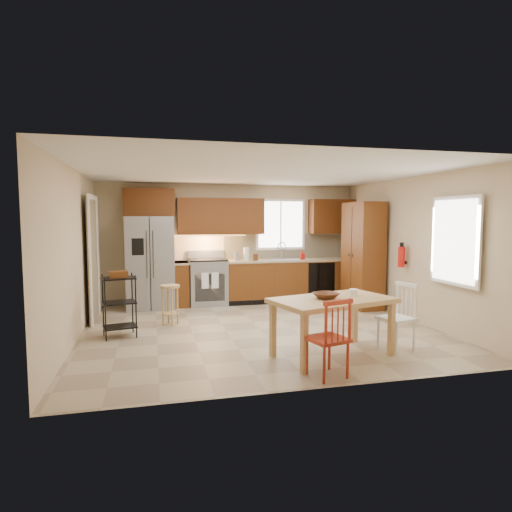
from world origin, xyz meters
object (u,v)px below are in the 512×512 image
at_px(soap_bottle, 302,255).
at_px(utility_cart, 119,306).
at_px(range_stove, 208,282).
at_px(dining_table, 332,328).
at_px(pantry, 363,255).
at_px(table_bowl, 326,299).
at_px(chair_red, 327,337).
at_px(refrigerator, 150,262).
at_px(fire_extinguisher, 401,257).
at_px(table_jar, 353,294).
at_px(chair_white, 396,317).
at_px(bar_stool, 170,305).

bearing_deg(soap_bottle, utility_cart, -150.73).
xyz_separation_m(range_stove, dining_table, (1.13, -3.72, -0.09)).
bearing_deg(soap_bottle, pantry, -43.45).
height_order(range_stove, table_bowl, range_stove).
bearing_deg(soap_bottle, chair_red, -106.22).
height_order(refrigerator, range_stove, refrigerator).
bearing_deg(fire_extinguisher, range_stove, 147.38).
bearing_deg(table_bowl, table_jar, 12.53).
distance_m(fire_extinguisher, chair_white, 2.08).
xyz_separation_m(dining_table, bar_stool, (-1.96, 2.19, -0.04)).
relative_size(pantry, table_jar, 16.43).
bearing_deg(table_jar, chair_white, -4.23).
relative_size(fire_extinguisher, bar_stool, 0.54).
xyz_separation_m(soap_bottle, chair_red, (-1.25, -4.29, -0.55)).
height_order(chair_red, utility_cart, utility_cart).
xyz_separation_m(refrigerator, dining_table, (2.28, -3.66, -0.54)).
height_order(chair_red, bar_stool, chair_red).
bearing_deg(bar_stool, dining_table, -56.54).
bearing_deg(chair_white, table_jar, 70.86).
xyz_separation_m(chair_red, bar_stool, (-1.61, 2.84, -0.11)).
xyz_separation_m(range_stove, soap_bottle, (2.03, -0.08, 0.54)).
xyz_separation_m(soap_bottle, chair_white, (0.05, -3.59, -0.55)).
bearing_deg(pantry, bar_stool, -171.76).
bearing_deg(utility_cart, soap_bottle, 17.87).
distance_m(refrigerator, utility_cart, 2.16).
relative_size(refrigerator, table_jar, 14.24).
bearing_deg(chair_white, bar_stool, 38.83).
bearing_deg(fire_extinguisher, table_jar, -137.06).
bearing_deg(table_jar, bar_stool, 137.70).
height_order(chair_red, table_jar, chair_red).
distance_m(range_stove, table_bowl, 3.88).
bearing_deg(table_jar, pantry, 60.22).
bearing_deg(dining_table, chair_red, -133.21).
bearing_deg(soap_bottle, dining_table, -103.85).
bearing_deg(table_jar, dining_table, -164.05).
bearing_deg(utility_cart, pantry, 2.53).
bearing_deg(fire_extinguisher, soap_bottle, 120.53).
xyz_separation_m(fire_extinguisher, table_jar, (-1.71, -1.59, -0.32)).
bearing_deg(dining_table, utility_cart, 134.71).
bearing_deg(dining_table, range_stove, 92.00).
height_order(soap_bottle, chair_white, soap_bottle).
distance_m(table_jar, utility_cart, 3.43).
relative_size(bar_stool, utility_cart, 0.71).
xyz_separation_m(fire_extinguisher, utility_cart, (-4.78, -0.09, -0.63)).
distance_m(refrigerator, table_bowl, 4.27).
bearing_deg(utility_cart, fire_extinguisher, -10.37).
height_order(refrigerator, chair_white, refrigerator).
bearing_deg(range_stove, bar_stool, -118.44).
xyz_separation_m(range_stove, chair_white, (2.08, -3.67, -0.01)).
distance_m(chair_white, table_bowl, 1.09).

